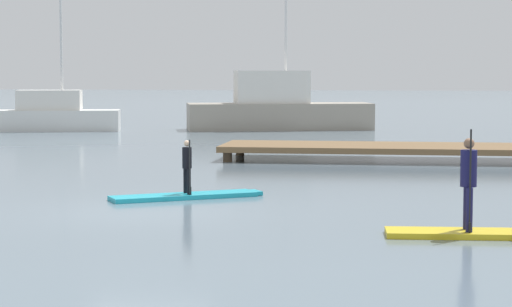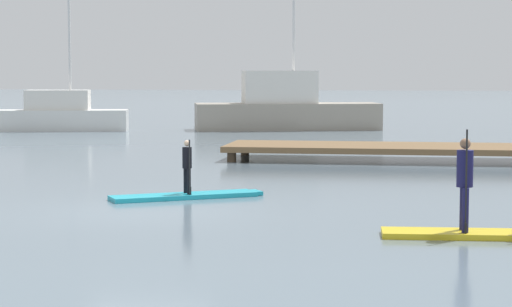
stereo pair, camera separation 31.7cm
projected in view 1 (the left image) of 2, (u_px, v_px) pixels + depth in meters
ground_plane at (144, 212)px, 19.58m from camera, size 240.00×240.00×0.00m
paddleboard_near at (187, 196)px, 21.69m from camera, size 3.23×2.27×0.10m
paddler_child_solo at (187, 164)px, 21.63m from camera, size 0.28×0.36×1.20m
paddleboard_far at (486, 234)px, 16.68m from camera, size 3.44×0.98×0.10m
paddler_adult at (469, 178)px, 16.62m from camera, size 0.29×0.50×1.73m
fishing_boat_green_midground at (277, 108)px, 46.67m from camera, size 8.99×4.64×6.89m
motor_boat_small_navy at (50, 115)px, 45.70m from camera, size 6.59×2.92×6.12m
floating_dock at (385, 148)px, 30.82m from camera, size 10.16×3.06×0.48m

